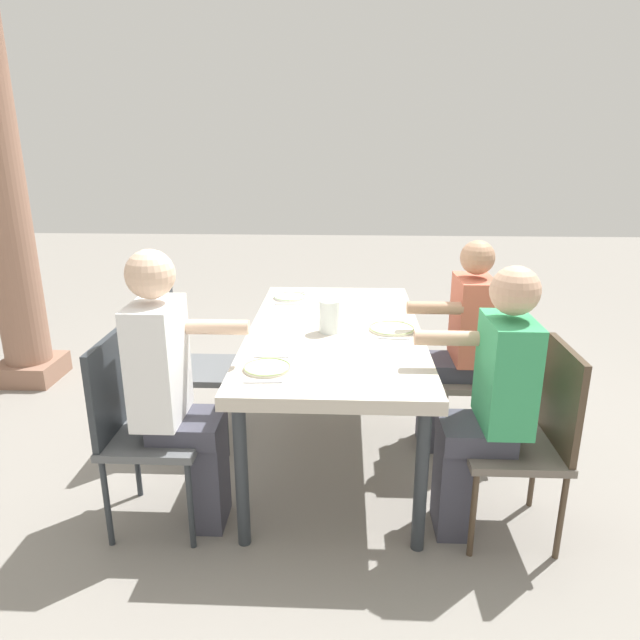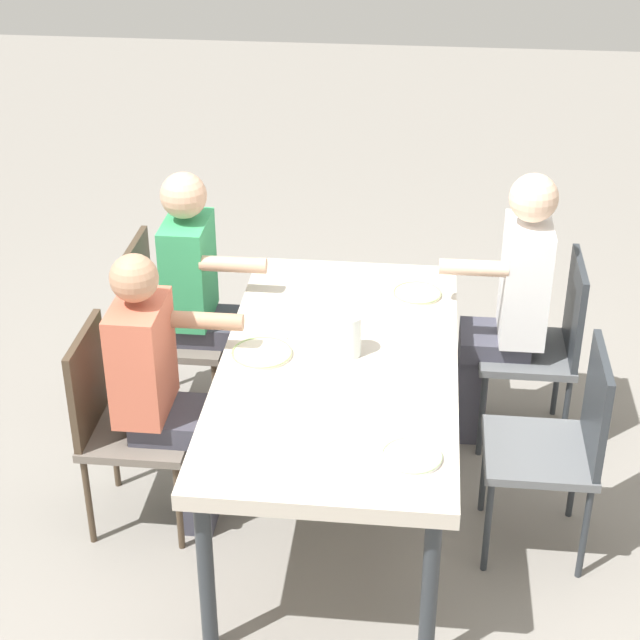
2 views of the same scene
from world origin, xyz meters
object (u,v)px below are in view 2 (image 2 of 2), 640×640
at_px(chair_mid_south, 120,416).
at_px(plate_0, 417,293).
at_px(chair_west_south, 164,322).
at_px(plate_1, 262,353).
at_px(chair_west_north, 545,339).
at_px(diner_man_white, 203,293).
at_px(diner_woman_green, 161,387).
at_px(dining_table, 339,374).
at_px(water_pitcher, 347,337).
at_px(diner_guest_third, 509,302).
at_px(chair_mid_north, 561,439).
at_px(plate_2, 412,456).

xyz_separation_m(chair_mid_south, plate_0, (-0.71, 1.20, 0.27)).
xyz_separation_m(chair_west_south, plate_0, (0.08, 1.20, 0.26)).
xyz_separation_m(chair_mid_south, plate_1, (-0.12, 0.58, 0.27)).
height_order(chair_west_north, plate_0, chair_west_north).
relative_size(chair_west_south, diner_man_white, 0.72).
bearing_deg(diner_man_white, plate_1, 30.00).
bearing_deg(diner_woman_green, dining_table, 98.50).
bearing_deg(diner_woman_green, plate_0, 124.98).
xyz_separation_m(chair_west_north, chair_west_south, (0.00, -1.80, -0.01)).
height_order(chair_west_south, water_pitcher, water_pitcher).
height_order(chair_west_north, water_pitcher, water_pitcher).
bearing_deg(chair_mid_south, plate_0, 120.73).
xyz_separation_m(diner_woman_green, diner_man_white, (-0.78, 0.02, 0.02)).
bearing_deg(plate_0, water_pitcher, -26.49).
height_order(diner_guest_third, water_pitcher, diner_guest_third).
xyz_separation_m(chair_west_north, diner_man_white, (0.00, -1.60, 0.16)).
bearing_deg(diner_woman_green, chair_mid_south, -89.03).
height_order(diner_woman_green, plate_1, diner_woman_green).
bearing_deg(chair_mid_south, dining_table, 96.96).
bearing_deg(diner_woman_green, chair_west_north, 115.96).
xyz_separation_m(chair_west_south, diner_guest_third, (0.00, 1.62, 0.20)).
xyz_separation_m(chair_west_south, water_pitcher, (0.62, 0.93, 0.33)).
bearing_deg(plate_1, chair_west_south, -138.66).
distance_m(chair_mid_north, plate_1, 1.24).
xyz_separation_m(chair_mid_south, diner_man_white, (-0.79, 0.20, 0.18)).
bearing_deg(plate_2, chair_west_south, -137.03).
height_order(dining_table, water_pitcher, water_pitcher).
distance_m(chair_mid_north, diner_woman_green, 1.62).
bearing_deg(chair_west_south, plate_1, 41.34).
bearing_deg(water_pitcher, chair_mid_north, 79.06).
xyz_separation_m(plate_0, plate_1, (0.59, -0.62, -0.00)).
distance_m(diner_guest_third, water_pitcher, 0.93).
bearing_deg(water_pitcher, diner_man_white, -130.34).
bearing_deg(chair_mid_south, diner_man_white, 165.70).
distance_m(plate_1, plate_2, 0.89).
xyz_separation_m(dining_table, chair_west_south, (-0.68, -0.90, -0.19)).
height_order(dining_table, diner_woman_green, diner_woman_green).
xyz_separation_m(chair_west_north, plate_2, (1.30, -0.59, 0.25)).
xyz_separation_m(chair_west_north, chair_mid_north, (0.79, -0.00, -0.00)).
relative_size(chair_west_south, diner_guest_third, 0.69).
relative_size(diner_guest_third, plate_0, 6.16).
height_order(chair_mid_north, diner_man_white, diner_man_white).
height_order(diner_man_white, diner_guest_third, diner_guest_third).
distance_m(plate_2, water_pitcher, 0.74).
distance_m(chair_mid_south, plate_0, 1.42).
relative_size(chair_west_north, diner_woman_green, 0.74).
relative_size(dining_table, plate_2, 8.50).
bearing_deg(water_pitcher, chair_west_south, -123.70).
height_order(chair_mid_south, plate_2, chair_mid_south).
relative_size(diner_man_white, plate_2, 5.99).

